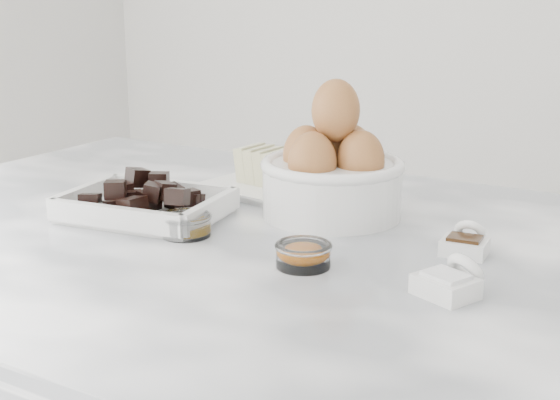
# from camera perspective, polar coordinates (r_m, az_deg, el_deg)

# --- Properties ---
(marble_slab) EXTENTS (1.20, 0.80, 0.04)m
(marble_slab) POSITION_cam_1_polar(r_m,az_deg,el_deg) (0.99, -1.89, -3.59)
(marble_slab) COLOR white
(marble_slab) RESTS_ON cabinet
(chocolate_dish) EXTENTS (0.23, 0.19, 0.06)m
(chocolate_dish) POSITION_cam_1_polar(r_m,az_deg,el_deg) (1.06, -9.81, -0.05)
(chocolate_dish) COLOR white
(chocolate_dish) RESTS_ON marble_slab
(butter_plate) EXTENTS (0.19, 0.19, 0.07)m
(butter_plate) POSITION_cam_1_polar(r_m,az_deg,el_deg) (1.18, -1.03, 1.83)
(butter_plate) COLOR white
(butter_plate) RESTS_ON marble_slab
(sugar_ramekin) EXTENTS (0.08, 0.08, 0.05)m
(sugar_ramekin) POSITION_cam_1_polar(r_m,az_deg,el_deg) (1.07, 2.16, 0.47)
(sugar_ramekin) COLOR white
(sugar_ramekin) RESTS_ON marble_slab
(egg_bowl) EXTENTS (0.19, 0.19, 0.19)m
(egg_bowl) POSITION_cam_1_polar(r_m,az_deg,el_deg) (1.05, 3.85, 2.02)
(egg_bowl) COLOR white
(egg_bowl) RESTS_ON marble_slab
(honey_bowl) EXTENTS (0.07, 0.07, 0.03)m
(honey_bowl) POSITION_cam_1_polar(r_m,az_deg,el_deg) (0.98, -6.90, -1.78)
(honey_bowl) COLOR white
(honey_bowl) RESTS_ON marble_slab
(zest_bowl) EXTENTS (0.06, 0.06, 0.03)m
(zest_bowl) POSITION_cam_1_polar(r_m,az_deg,el_deg) (0.87, 1.72, -3.96)
(zest_bowl) COLOR white
(zest_bowl) RESTS_ON marble_slab
(vanilla_spoon) EXTENTS (0.05, 0.07, 0.04)m
(vanilla_spoon) POSITION_cam_1_polar(r_m,az_deg,el_deg) (0.93, 13.43, -3.05)
(vanilla_spoon) COLOR white
(vanilla_spoon) RESTS_ON marble_slab
(salt_spoon) EXTENTS (0.07, 0.08, 0.04)m
(salt_spoon) POSITION_cam_1_polar(r_m,az_deg,el_deg) (0.81, 12.37, -5.82)
(salt_spoon) COLOR white
(salt_spoon) RESTS_ON marble_slab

